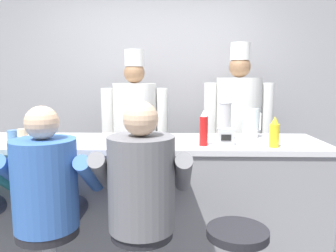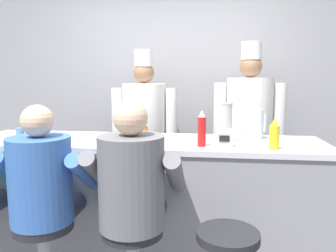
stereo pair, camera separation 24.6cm
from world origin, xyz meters
The scene contains 16 objects.
wall_back centered at (0.00, 1.69, 1.35)m, with size 10.00×0.06×2.70m.
diner_counter centered at (0.00, 0.35, 0.51)m, with size 2.77×0.70×1.03m.
ketchup_bottle_red centered at (0.45, 0.17, 1.15)m, with size 0.06×0.06×0.26m.
mustard_bottle_yellow centered at (0.94, 0.13, 1.13)m, with size 0.07×0.07×0.22m.
hot_sauce_bottle_orange centered at (0.07, 0.07, 1.10)m, with size 0.03×0.03×0.15m.
water_pitcher_clear centered at (0.86, 0.51, 1.15)m, with size 0.15×0.13×0.24m.
breakfast_plate centered at (-0.06, 0.22, 1.04)m, with size 0.26×0.26×0.05m.
cereal_bowl centered at (-0.63, 0.09, 1.05)m, with size 0.15×0.15×0.05m.
coffee_mug_tan centered at (-0.90, 0.28, 1.08)m, with size 0.13×0.08×0.10m.
coffee_mug_blue centered at (-1.02, 0.35, 1.07)m, with size 0.12×0.08×0.08m.
cup_stack_steel centered at (0.63, 0.35, 1.18)m, with size 0.09×0.09×0.30m.
napkin_dispenser_chrome centered at (0.61, 0.19, 1.09)m, with size 0.12×0.07×0.12m.
diner_seated_blue centered at (-0.52, -0.27, 0.83)m, with size 0.58×0.57×1.35m.
diner_seated_grey centered at (0.05, -0.26, 0.84)m, with size 0.60×0.59×1.38m.
cook_in_whites_near centered at (-0.18, 1.26, 0.99)m, with size 0.70×0.45×1.80m.
cook_in_whites_far centered at (0.92, 1.32, 1.03)m, with size 0.73×0.47×1.87m.
Camera 1 is at (0.26, -2.15, 1.50)m, focal length 35.00 mm.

